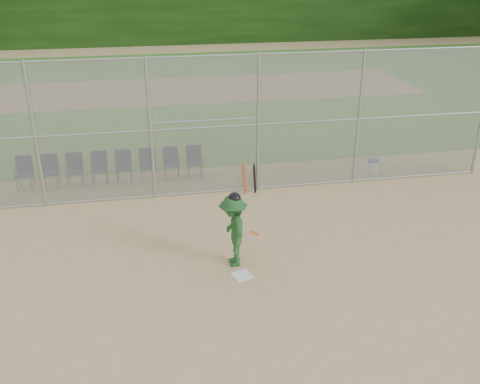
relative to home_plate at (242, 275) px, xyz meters
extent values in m
plane|color=tan|center=(0.33, -0.53, -0.01)|extent=(100.00, 100.00, 0.00)
plane|color=#346D20|center=(0.33, 17.47, 0.00)|extent=(100.00, 100.00, 0.00)
plane|color=tan|center=(0.33, 17.47, 0.00)|extent=(24.00, 24.00, 0.00)
cube|color=gray|center=(0.33, 4.47, 1.99)|extent=(16.00, 0.02, 4.00)
cylinder|color=#9EA3A8|center=(0.33, 4.47, 3.94)|extent=(16.00, 0.05, 0.05)
cube|color=silver|center=(0.00, 0.00, 0.00)|extent=(0.50, 0.50, 0.02)
imported|color=#1E4C21|center=(-0.09, 0.52, 0.83)|extent=(0.64, 1.09, 1.67)
ellipsoid|color=black|center=(-0.09, 0.52, 1.63)|extent=(0.27, 0.30, 0.23)
cylinder|color=#E05915|center=(0.31, 0.12, 0.94)|extent=(0.36, 0.72, 0.50)
cylinder|color=white|center=(5.18, 5.06, 0.19)|extent=(0.34, 0.34, 0.40)
cylinder|color=#24489C|center=(5.18, 5.06, 0.42)|extent=(0.36, 0.36, 0.05)
cylinder|color=#D84C14|center=(0.92, 4.37, 0.41)|extent=(0.06, 0.29, 0.83)
cylinder|color=black|center=(1.22, 4.37, 0.40)|extent=(0.06, 0.31, 0.83)
camera|label=1|loc=(-1.87, -9.68, 6.41)|focal=40.00mm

